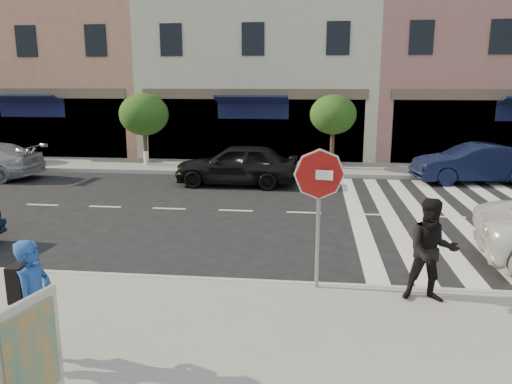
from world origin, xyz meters
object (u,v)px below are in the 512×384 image
stop_sign (319,188)px  car_far_mid (237,164)px  poster_board (30,361)px  car_far_right (474,163)px  walker (432,251)px  photographer (36,304)px

stop_sign → car_far_mid: 9.82m
poster_board → car_far_right: (8.92, 14.60, -0.08)m
stop_sign → car_far_mid: (-2.83, 9.33, -1.19)m
car_far_right → stop_sign: bearing=-36.4°
walker → car_far_right: (4.01, 11.10, -0.29)m
photographer → car_far_right: photographer is taller
poster_board → car_far_mid: car_far_mid is taller
car_far_mid → poster_board: bearing=0.4°
photographer → poster_board: bearing=-154.8°
walker → car_far_mid: (-4.68, 9.66, -0.26)m
poster_board → car_far_right: 17.11m
poster_board → car_far_right: bearing=72.0°
stop_sign → car_far_right: 12.32m
photographer → car_far_right: (9.39, 13.65, -0.26)m
stop_sign → poster_board: bearing=-115.6°
car_far_mid → stop_sign: bearing=18.3°
stop_sign → photographer: stop_sign is taller
poster_board → walker: bearing=48.9°
stop_sign → photographer: size_ratio=1.47×
car_far_right → photographer: bearing=-42.3°
poster_board → car_far_mid: (0.23, 13.16, -0.04)m
photographer → car_far_right: size_ratio=0.38×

